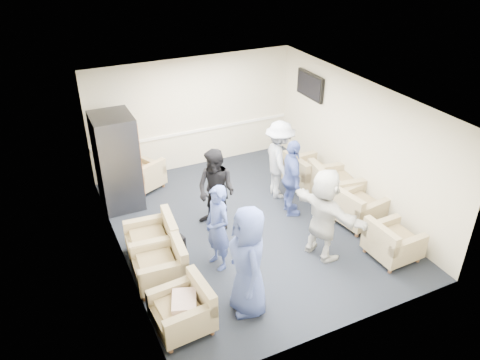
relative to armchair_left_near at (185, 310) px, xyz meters
name	(u,v)px	position (x,y,z in m)	size (l,w,h in m)	color
floor	(249,226)	(2.03, 1.96, -0.33)	(6.00, 6.00, 0.00)	black
ceiling	(250,98)	(2.03, 1.96, 2.37)	(6.00, 6.00, 0.00)	silver
back_wall	(194,113)	(2.03, 4.96, 1.02)	(5.00, 0.02, 2.70)	beige
front_wall	(347,259)	(2.03, -1.04, 1.02)	(5.00, 0.02, 2.70)	beige
left_wall	(116,197)	(-0.47, 1.96, 1.02)	(0.02, 6.00, 2.70)	beige
right_wall	(357,143)	(4.53, 1.96, 1.02)	(0.02, 6.00, 2.70)	beige
chair_rail	(195,131)	(2.03, 4.94, 0.57)	(4.98, 0.04, 0.06)	white
tv	(310,86)	(4.47, 3.76, 1.72)	(0.10, 1.00, 0.58)	black
armchair_left_near	(185,310)	(0.00, 0.00, 0.00)	(0.88, 0.88, 0.66)	#9D8B65
armchair_left_mid	(163,266)	(0.00, 1.12, 0.00)	(0.89, 0.89, 0.66)	#9D8B65
armchair_left_far	(155,241)	(0.07, 1.83, 0.01)	(0.93, 0.93, 0.68)	#9D8B65
armchair_right_near	(391,243)	(3.90, -0.03, 0.00)	(0.84, 0.84, 0.65)	#9D8B65
armchair_right_midnear	(356,209)	(4.00, 1.13, 0.01)	(0.96, 0.96, 0.68)	#9D8B65
armchair_right_midfar	(332,187)	(4.06, 2.03, 0.05)	(1.07, 1.07, 0.75)	#9D8B65
armchair_right_far	(307,174)	(3.89, 2.77, 0.03)	(0.95, 0.95, 0.71)	#9D8B65
armchair_corner	(145,177)	(0.55, 4.31, -0.02)	(1.02, 1.02, 0.61)	#9D8B65
vending_machine	(117,161)	(-0.06, 3.91, 0.69)	(0.82, 0.96, 2.04)	#45464C
backpack	(178,244)	(0.46, 1.72, -0.10)	(0.29, 0.24, 0.44)	black
pillow	(184,302)	(-0.01, 0.00, 0.17)	(0.47, 0.36, 0.14)	beige
person_front_left	(248,262)	(1.02, -0.04, 0.60)	(0.91, 0.59, 1.86)	#41539E
person_mid_left	(218,228)	(1.01, 1.12, 0.47)	(0.58, 0.38, 1.60)	#41539E
person_back_left	(216,190)	(1.45, 2.23, 0.51)	(0.82, 0.64, 1.68)	black
person_back_right	(279,160)	(3.15, 2.76, 0.55)	(1.13, 0.65, 1.76)	beige
person_mid_right	(292,178)	(3.02, 2.03, 0.50)	(0.97, 0.40, 1.65)	#41539E
person_front_right	(324,214)	(2.82, 0.60, 0.55)	(1.63, 0.52, 1.76)	silver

